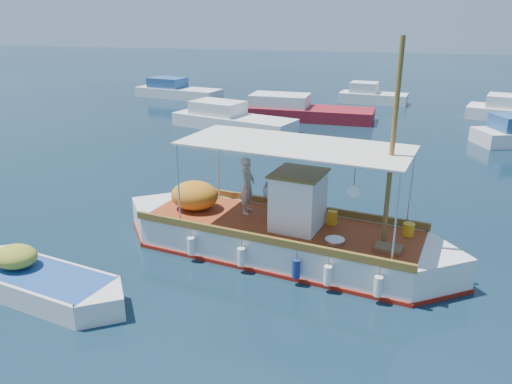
# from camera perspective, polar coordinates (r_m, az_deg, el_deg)

# --- Properties ---
(ground) EXTENTS (160.00, 160.00, 0.00)m
(ground) POSITION_cam_1_polar(r_m,az_deg,el_deg) (15.17, 2.02, -6.91)
(ground) COLOR black
(ground) RESTS_ON ground
(fishing_caique) EXTENTS (10.56, 4.30, 6.55)m
(fishing_caique) POSITION_cam_1_polar(r_m,az_deg,el_deg) (14.88, 2.51, -5.02)
(fishing_caique) COLOR white
(fishing_caique) RESTS_ON ground
(dinghy) EXTENTS (5.52, 2.39, 1.38)m
(dinghy) POSITION_cam_1_polar(r_m,az_deg,el_deg) (14.16, -23.76, -9.53)
(dinghy) COLOR white
(dinghy) RESTS_ON ground
(bg_boat_nw) EXTENTS (8.19, 4.57, 1.80)m
(bg_boat_nw) POSITION_cam_1_polar(r_m,az_deg,el_deg) (31.18, -2.95, 8.17)
(bg_boat_nw) COLOR silver
(bg_boat_nw) RESTS_ON ground
(bg_boat_n) EXTENTS (9.71, 3.12, 1.80)m
(bg_boat_n) POSITION_cam_1_polar(r_m,az_deg,el_deg) (34.12, 4.62, 9.16)
(bg_boat_n) COLOR maroon
(bg_boat_n) RESTS_ON ground
(bg_boat_far_w) EXTENTS (7.62, 3.71, 1.80)m
(bg_boat_far_w) POSITION_cam_1_polar(r_m,az_deg,el_deg) (43.25, -9.09, 11.27)
(bg_boat_far_w) COLOR silver
(bg_boat_far_w) RESTS_ON ground
(bg_boat_far_n) EXTENTS (5.38, 2.66, 1.80)m
(bg_boat_far_n) POSITION_cam_1_polar(r_m,az_deg,el_deg) (41.03, 13.03, 10.55)
(bg_boat_far_n) COLOR silver
(bg_boat_far_n) RESTS_ON ground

